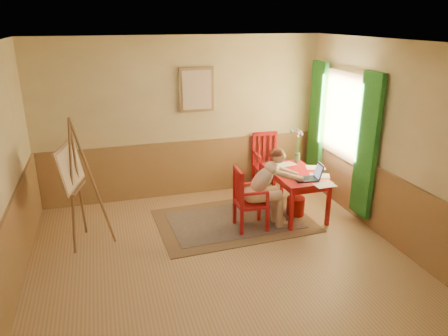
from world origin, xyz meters
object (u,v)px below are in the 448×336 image
object	(u,v)px
chair_left	(248,199)
chair_back	(267,162)
table	(295,178)
laptop	(310,176)
figure	(267,185)
easel	(73,171)

from	to	relation	value
chair_left	chair_back	world-z (taller)	chair_back
table	laptop	distance (m)	0.39
table	figure	distance (m)	0.69
laptop	easel	distance (m)	3.45
chair_left	figure	xyz separation A→B (m)	(0.29, -0.02, 0.20)
chair_back	figure	xyz separation A→B (m)	(-0.57, -1.40, 0.16)
figure	easel	size ratio (longest dim) A/B	0.68
table	figure	bearing A→B (deg)	-152.62
table	chair_back	bearing A→B (deg)	92.44
figure	laptop	world-z (taller)	figure
table	chair_back	world-z (taller)	chair_back
table	chair_back	xyz separation A→B (m)	(-0.05, 1.08, -0.09)
table	easel	world-z (taller)	easel
figure	easel	distance (m)	2.78
chair_left	chair_back	bearing A→B (deg)	58.13
figure	easel	bearing A→B (deg)	173.80
table	laptop	bearing A→B (deg)	-77.34
chair_left	laptop	world-z (taller)	chair_left
figure	laptop	xyz separation A→B (m)	(0.69, -0.03, 0.08)
chair_back	easel	size ratio (longest dim) A/B	0.58
table	chair_left	distance (m)	0.96
chair_left	chair_back	distance (m)	1.63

